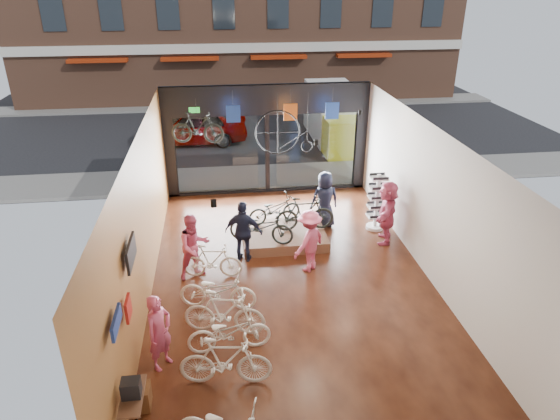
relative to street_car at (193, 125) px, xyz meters
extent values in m
cube|color=black|center=(2.80, -12.00, -0.86)|extent=(7.00, 12.00, 0.04)
cube|color=black|center=(2.80, -12.00, 2.98)|extent=(7.00, 12.00, 0.04)
cube|color=#B06B36|center=(-0.72, -12.00, 1.06)|extent=(0.04, 12.00, 3.80)
cube|color=beige|center=(6.32, -12.00, 1.06)|extent=(0.04, 12.00, 3.80)
cube|color=beige|center=(2.80, -18.02, 1.06)|extent=(7.00, 0.04, 3.80)
cube|color=#198C26|center=(0.40, -6.12, 2.21)|extent=(0.35, 0.06, 0.18)
cube|color=black|center=(2.80, 3.00, -0.85)|extent=(30.00, 18.00, 0.02)
cube|color=slate|center=(2.80, -4.80, -0.78)|extent=(30.00, 2.40, 0.12)
cube|color=slate|center=(2.80, 7.00, -0.78)|extent=(30.00, 2.00, 0.12)
imported|color=gray|center=(0.00, 0.00, 0.00)|extent=(4.90, 1.97, 1.67)
imported|color=beige|center=(1.04, -15.22, -0.31)|extent=(1.80, 0.71, 1.05)
imported|color=beige|center=(1.14, -14.29, -0.38)|extent=(1.75, 0.71, 0.90)
imported|color=beige|center=(1.05, -13.74, -0.30)|extent=(1.84, 0.89, 1.07)
imported|color=beige|center=(0.93, -12.80, -0.37)|extent=(1.88, 1.00, 0.94)
imported|color=beige|center=(0.81, -11.46, -0.38)|extent=(1.57, 0.64, 0.92)
cube|color=#523223|center=(2.87, -9.78, -0.69)|extent=(2.40, 1.80, 0.30)
imported|color=black|center=(2.17, -10.32, -0.06)|extent=(1.92, 1.20, 0.95)
imported|color=black|center=(3.49, -9.74, -0.02)|extent=(1.72, 0.51, 1.03)
imported|color=black|center=(2.68, -9.16, -0.10)|extent=(1.74, 1.00, 0.86)
imported|color=#CC4C72|center=(-0.20, -14.58, -0.02)|extent=(0.67, 0.71, 1.63)
imported|color=#CC4C72|center=(0.38, -11.37, 0.03)|extent=(1.05, 0.97, 1.74)
imported|color=#161C33|center=(1.67, -10.72, 0.03)|extent=(1.09, 0.70, 1.73)
imported|color=#CC4C72|center=(3.32, -11.42, 0.02)|extent=(1.24, 1.21, 1.70)
imported|color=#161C33|center=(4.23, -9.00, 0.05)|extent=(0.92, 0.66, 1.77)
imported|color=#CC4C72|center=(5.80, -10.15, 0.10)|extent=(1.13, 1.81, 1.87)
imported|color=black|center=(0.53, -7.80, 2.09)|extent=(1.64, 0.72, 0.95)
cube|color=#1E3F99|center=(1.65, -6.80, 2.21)|extent=(0.45, 0.03, 0.55)
cube|color=#CC5919|center=(3.48, -6.80, 2.21)|extent=(0.45, 0.03, 0.55)
cube|color=#1E3F99|center=(4.86, -6.80, 2.21)|extent=(0.45, 0.03, 0.55)
camera|label=1|loc=(1.14, -22.50, 6.24)|focal=32.00mm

